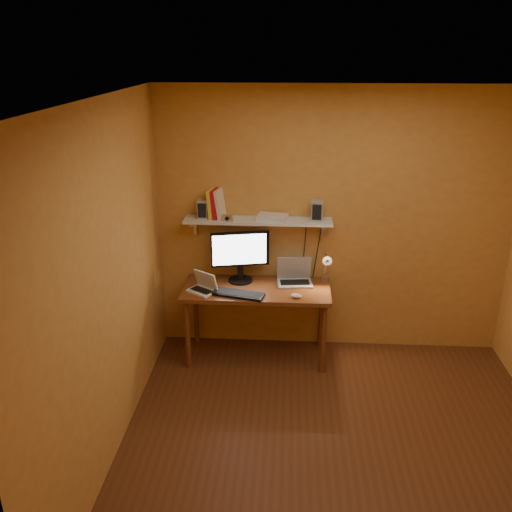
# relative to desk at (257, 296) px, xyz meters

# --- Properties ---
(room) EXTENTS (3.44, 3.24, 2.64)m
(room) POSITION_rel_desk_xyz_m (0.72, -1.28, 0.64)
(room) COLOR #552E15
(room) RESTS_ON ground
(desk) EXTENTS (1.40, 0.60, 0.75)m
(desk) POSITION_rel_desk_xyz_m (0.00, 0.00, 0.00)
(desk) COLOR brown
(desk) RESTS_ON ground
(wall_shelf) EXTENTS (1.40, 0.25, 0.21)m
(wall_shelf) POSITION_rel_desk_xyz_m (0.00, 0.19, 0.69)
(wall_shelf) COLOR silver
(wall_shelf) RESTS_ON room
(monitor) EXTENTS (0.56, 0.28, 0.51)m
(monitor) POSITION_rel_desk_xyz_m (-0.17, 0.15, 0.37)
(monitor) COLOR black
(monitor) RESTS_ON desk
(laptop) EXTENTS (0.35, 0.27, 0.25)m
(laptop) POSITION_rel_desk_xyz_m (0.36, 0.15, 0.15)
(laptop) COLOR gray
(laptop) RESTS_ON desk
(netbook) EXTENTS (0.31, 0.29, 0.19)m
(netbook) POSITION_rel_desk_xyz_m (-0.49, -0.10, 0.14)
(netbook) COLOR silver
(netbook) RESTS_ON desk
(keyboard) EXTENTS (0.50, 0.27, 0.03)m
(keyboard) POSITION_rel_desk_xyz_m (-0.16, -0.18, 0.10)
(keyboard) COLOR black
(keyboard) RESTS_ON desk
(mouse) EXTENTS (0.12, 0.10, 0.04)m
(mouse) POSITION_rel_desk_xyz_m (0.38, -0.19, 0.10)
(mouse) COLOR silver
(mouse) RESTS_ON desk
(desk_lamp) EXTENTS (0.09, 0.23, 0.38)m
(desk_lamp) POSITION_rel_desk_xyz_m (0.66, 0.13, 0.29)
(desk_lamp) COLOR silver
(desk_lamp) RESTS_ON desk
(speaker_left) EXTENTS (0.10, 0.10, 0.18)m
(speaker_left) POSITION_rel_desk_xyz_m (-0.52, 0.20, 0.80)
(speaker_left) COLOR gray
(speaker_left) RESTS_ON wall_shelf
(speaker_right) EXTENTS (0.11, 0.11, 0.19)m
(speaker_right) POSITION_rel_desk_xyz_m (0.55, 0.20, 0.80)
(speaker_right) COLOR gray
(speaker_right) RESTS_ON wall_shelf
(books) EXTENTS (0.17, 0.20, 0.28)m
(books) POSITION_rel_desk_xyz_m (-0.40, 0.22, 0.85)
(books) COLOR yellow
(books) RESTS_ON wall_shelf
(shelf_camera) EXTENTS (0.11, 0.06, 0.06)m
(shelf_camera) POSITION_rel_desk_xyz_m (-0.28, 0.11, 0.74)
(shelf_camera) COLOR silver
(shelf_camera) RESTS_ON wall_shelf
(router) EXTENTS (0.30, 0.23, 0.05)m
(router) POSITION_rel_desk_xyz_m (0.14, 0.20, 0.73)
(router) COLOR silver
(router) RESTS_ON wall_shelf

